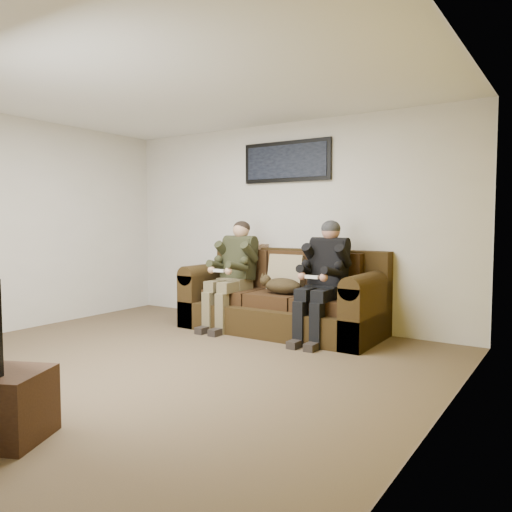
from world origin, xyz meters
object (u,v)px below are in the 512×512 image
Objects in this scene: person_right at (324,272)px; cat at (281,285)px; framed_poster at (286,162)px; person_left at (233,267)px; sofa at (285,300)px.

cat is (-0.54, -0.03, -0.18)m from person_right.
person_right is 0.57m from cat.
framed_poster is (-0.29, 0.61, 1.52)m from cat.
person_right is (1.25, 0.00, 0.00)m from person_left.
cat is at bearing -177.19° from person_right.
sofa is at bearing -62.23° from framed_poster.
person_left reaches higher than cat.
cat is at bearing -68.96° from sofa.
framed_poster is at bearing 115.32° from cat.
framed_poster is at bearing 144.72° from person_right.
cat is at bearing -2.08° from person_left.
sofa is 1.93× the size of framed_poster.
sofa is at bearing 161.99° from person_right.
person_right is at bearing -35.28° from framed_poster.
sofa is 1.80× the size of person_left.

